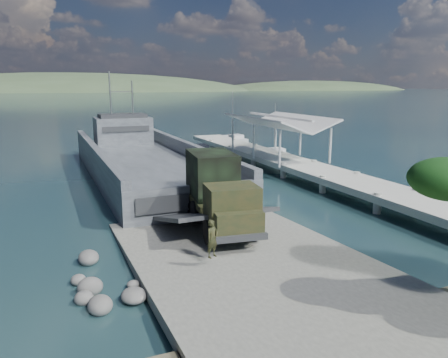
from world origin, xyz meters
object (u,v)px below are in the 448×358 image
sailboat_near (275,154)px  landing_craft (144,167)px  soldier (212,247)px  pier (283,155)px  military_truck (218,191)px  sailboat_far (233,140)px

sailboat_near → landing_craft: bearing=-158.9°
sailboat_near → soldier: bearing=-120.6°
pier → military_truck: pier is taller
soldier → sailboat_far: 44.75m
soldier → sailboat_far: (18.79, 40.61, -0.94)m
pier → military_truck: 18.96m
sailboat_near → sailboat_far: size_ratio=0.85×
landing_craft → soldier: landing_craft is taller
sailboat_far → sailboat_near: bearing=-97.1°
military_truck → sailboat_far: (16.43, 35.33, -2.02)m
landing_craft → soldier: (-1.87, -22.19, 0.49)m
pier → sailboat_near: bearing=66.4°
military_truck → sailboat_near: bearing=62.1°
pier → military_truck: bearing=-131.2°
landing_craft → military_truck: (0.49, -16.91, 1.57)m
sailboat_near → sailboat_far: bearing=91.2°
landing_craft → sailboat_far: landing_craft is taller
landing_craft → sailboat_near: (16.48, 5.36, -0.51)m
soldier → landing_craft: bearing=58.4°
pier → soldier: pier is taller
pier → landing_craft: bearing=168.4°
military_truck → soldier: size_ratio=5.12×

